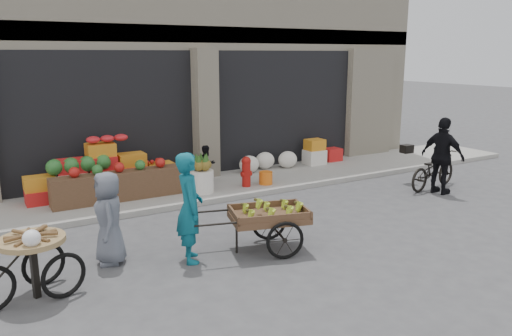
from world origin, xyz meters
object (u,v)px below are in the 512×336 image
banana_cart (266,213)px  cyclist (443,156)px  orange_bucket (266,178)px  pineapple_bin (202,181)px  bicycle (433,170)px  tricycle_cart (33,258)px  vendor_woman (190,208)px  vendor_grey (109,218)px  fire_hydrant (246,170)px  seated_person (207,165)px

banana_cart → cyclist: 5.30m
orange_bucket → banana_cart: bearing=-121.2°
pineapple_bin → bicycle: bearing=-22.0°
orange_bucket → tricycle_cart: (-5.43, -3.10, 0.30)m
vendor_woman → vendor_grey: vendor_woman is taller
tricycle_cart → fire_hydrant: bearing=14.7°
tricycle_cart → orange_bucket: bearing=11.9°
banana_cart → vendor_woman: vendor_woman is taller
seated_person → vendor_grey: vendor_grey is taller
orange_bucket → cyclist: (3.26, -2.35, 0.61)m
vendor_woman → vendor_grey: (-1.09, 0.54, -0.14)m
pineapple_bin → vendor_grey: vendor_grey is taller
pineapple_bin → orange_bucket: (1.60, -0.10, -0.10)m
orange_bucket → vendor_grey: vendor_grey is taller
fire_hydrant → tricycle_cart: tricycle_cart is taller
tricycle_cart → vendor_grey: bearing=11.4°
pineapple_bin → seated_person: bearing=56.3°
vendor_woman → tricycle_cart: bearing=108.2°
orange_bucket → bicycle: size_ratio=0.19×
vendor_woman → seated_person: bearing=-12.9°
seated_person → pineapple_bin: bearing=-133.7°
vendor_grey → cyclist: cyclist is taller
seated_person → vendor_woman: size_ratio=0.54×
pineapple_bin → cyclist: cyclist is taller
fire_hydrant → cyclist: (3.76, -2.40, 0.37)m
pineapple_bin → orange_bucket: pineapple_bin is taller
banana_cart → cyclist: size_ratio=1.26×
tricycle_cart → bicycle: (8.89, 1.16, -0.11)m
seated_person → vendor_grey: bearing=-144.3°
orange_bucket → bicycle: 3.98m
pineapple_bin → vendor_grey: size_ratio=0.36×
vendor_woman → tricycle_cart: 2.27m
pineapple_bin → seated_person: seated_person is taller
orange_bucket → banana_cart: size_ratio=0.14×
fire_hydrant → seated_person: 0.96m
bicycle → fire_hydrant: bearing=53.6°
pineapple_bin → cyclist: bearing=-26.7°
banana_cart → vendor_woman: size_ratio=1.29×
fire_hydrant → vendor_woman: bearing=-131.4°
banana_cart → tricycle_cart: (-3.47, 0.13, -0.07)m
orange_bucket → fire_hydrant: bearing=174.3°
banana_cart → tricycle_cart: 3.47m
tricycle_cart → bicycle: 8.97m
pineapple_bin → vendor_woman: 3.51m
vendor_woman → vendor_grey: 1.23m
fire_hydrant → bicycle: (3.96, -2.00, -0.05)m
seated_person → fire_hydrant: bearing=-52.9°
orange_bucket → vendor_woman: 4.41m
vendor_grey → cyclist: bearing=100.6°
pineapple_bin → orange_bucket: bearing=-3.6°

